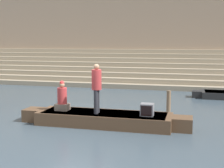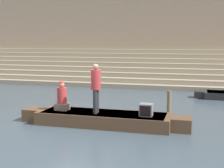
# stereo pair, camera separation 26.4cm
# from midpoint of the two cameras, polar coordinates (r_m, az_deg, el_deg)

# --- Properties ---
(ground_plane) EXTENTS (120.00, 120.00, 0.00)m
(ground_plane) POSITION_cam_midpoint_polar(r_m,az_deg,el_deg) (12.11, -6.55, -6.83)
(ground_plane) COLOR #3D4C56
(ghat_steps) EXTENTS (36.00, 4.96, 2.48)m
(ghat_steps) POSITION_cam_midpoint_polar(r_m,az_deg,el_deg) (23.22, 3.83, 2.32)
(ghat_steps) COLOR gray
(ghat_steps) RESTS_ON ground
(back_wall) EXTENTS (34.20, 1.28, 7.83)m
(back_wall) POSITION_cam_midpoint_polar(r_m,az_deg,el_deg) (25.45, 4.87, 9.55)
(back_wall) COLOR tan
(back_wall) RESTS_ON ground
(rowboat_main) EXTENTS (6.29, 1.51, 0.47)m
(rowboat_main) POSITION_cam_midpoint_polar(r_m,az_deg,el_deg) (11.47, -2.16, -6.32)
(rowboat_main) COLOR brown
(rowboat_main) RESTS_ON ground
(person_standing) EXTENTS (0.35, 0.35, 1.79)m
(person_standing) POSITION_cam_midpoint_polar(r_m,az_deg,el_deg) (11.17, -3.51, -0.18)
(person_standing) COLOR #28282D
(person_standing) RESTS_ON rowboat_main
(person_rowing) EXTENTS (0.50, 0.39, 1.12)m
(person_rowing) POSITION_cam_midpoint_polar(r_m,az_deg,el_deg) (11.89, -9.72, -2.63)
(person_rowing) COLOR #756656
(person_rowing) RESTS_ON rowboat_main
(tv_set) EXTENTS (0.45, 0.40, 0.43)m
(tv_set) POSITION_cam_midpoint_polar(r_m,az_deg,el_deg) (10.94, 5.74, -4.70)
(tv_set) COLOR slate
(tv_set) RESTS_ON rowboat_main
(mooring_post) EXTENTS (0.18, 0.18, 1.04)m
(mooring_post) POSITION_cam_midpoint_polar(r_m,az_deg,el_deg) (13.08, 9.74, -3.47)
(mooring_post) COLOR brown
(mooring_post) RESTS_ON ground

